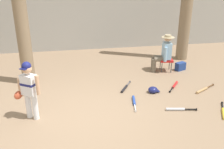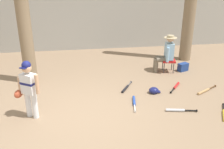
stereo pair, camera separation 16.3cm
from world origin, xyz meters
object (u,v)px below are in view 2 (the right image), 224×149
object	(u,v)px
handbag_beside_stool	(183,67)
bat_red_barrel	(176,86)
folding_stool	(168,61)
bat_aluminum_silver	(178,110)
batting_helmet_navy	(154,90)
young_ballplayer	(28,86)
bat_blue_youth	(134,102)
bat_black_composite	(126,88)
bat_wood_tan	(205,91)
seated_spectator	(166,53)
bat_yellow_trainer	(224,114)

from	to	relation	value
handbag_beside_stool	bat_red_barrel	bearing A→B (deg)	-121.35
folding_stool	bat_aluminum_silver	xyz separation A→B (m)	(-0.69, -2.48, -0.33)
handbag_beside_stool	batting_helmet_navy	size ratio (longest dim) A/B	1.11
bat_aluminum_silver	batting_helmet_navy	world-z (taller)	batting_helmet_navy
bat_aluminum_silver	young_ballplayer	bearing A→B (deg)	175.06
bat_blue_youth	batting_helmet_navy	distance (m)	0.80
bat_red_barrel	batting_helmet_navy	bearing A→B (deg)	-160.88
bat_red_barrel	bat_aluminum_silver	size ratio (longest dim) A/B	0.85
bat_red_barrel	bat_aluminum_silver	distance (m)	1.34
bat_red_barrel	bat_blue_youth	bearing A→B (deg)	-152.41
folding_stool	batting_helmet_navy	world-z (taller)	folding_stool
handbag_beside_stool	bat_aluminum_silver	size ratio (longest dim) A/B	0.48
handbag_beside_stool	bat_black_composite	xyz separation A→B (m)	(-2.14, -1.10, -0.10)
bat_aluminum_silver	batting_helmet_navy	bearing A→B (deg)	103.99
bat_red_barrel	batting_helmet_navy	xyz separation A→B (m)	(-0.72, -0.25, 0.04)
bat_wood_tan	seated_spectator	bearing A→B (deg)	108.40
handbag_beside_stool	bat_aluminum_silver	xyz separation A→B (m)	(-1.20, -2.46, -0.10)
seated_spectator	young_ballplayer	bearing A→B (deg)	-150.25
bat_aluminum_silver	bat_red_barrel	bearing A→B (deg)	69.63
folding_stool	bat_wood_tan	world-z (taller)	folding_stool
seated_spectator	bat_black_composite	bearing A→B (deg)	-143.37
folding_stool	bat_black_composite	size ratio (longest dim) A/B	0.70
seated_spectator	bat_blue_youth	size ratio (longest dim) A/B	1.64
bat_black_composite	bat_wood_tan	bearing A→B (deg)	-13.38
bat_yellow_trainer	bat_blue_youth	size ratio (longest dim) A/B	0.97
bat_aluminum_silver	bat_wood_tan	bearing A→B (deg)	37.48
young_ballplayer	bat_yellow_trainer	bearing A→B (deg)	-8.15
seated_spectator	bat_aluminum_silver	world-z (taller)	seated_spectator
young_ballplayer	batting_helmet_navy	size ratio (longest dim) A/B	4.25
bat_yellow_trainer	bat_black_composite	size ratio (longest dim) A/B	1.06
bat_wood_tan	batting_helmet_navy	bearing A→B (deg)	174.24
batting_helmet_navy	bat_blue_youth	bearing A→B (deg)	-144.33
handbag_beside_stool	bat_wood_tan	world-z (taller)	handbag_beside_stool
seated_spectator	handbag_beside_stool	distance (m)	0.80
bat_yellow_trainer	bat_blue_youth	bearing A→B (deg)	154.99
folding_stool	seated_spectator	size ratio (longest dim) A/B	0.39
bat_black_composite	batting_helmet_navy	bearing A→B (deg)	-27.24
bat_aluminum_silver	bat_black_composite	xyz separation A→B (m)	(-0.94, 1.36, 0.00)
folding_stool	bat_red_barrel	size ratio (longest dim) A/B	0.78
seated_spectator	bat_wood_tan	world-z (taller)	seated_spectator
seated_spectator	bat_black_composite	size ratio (longest dim) A/B	1.80
young_ballplayer	folding_stool	xyz separation A→B (m)	(3.97, 2.19, -0.38)
seated_spectator	handbag_beside_stool	size ratio (longest dim) A/B	3.53
bat_blue_youth	handbag_beside_stool	bearing A→B (deg)	42.44
handbag_beside_stool	bat_aluminum_silver	bearing A→B (deg)	-116.00
bat_yellow_trainer	bat_black_composite	world-z (taller)	same
handbag_beside_stool	bat_black_composite	distance (m)	2.41
seated_spectator	bat_aluminum_silver	size ratio (longest dim) A/B	1.69
bat_yellow_trainer	young_ballplayer	bearing A→B (deg)	171.85
seated_spectator	bat_red_barrel	world-z (taller)	seated_spectator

